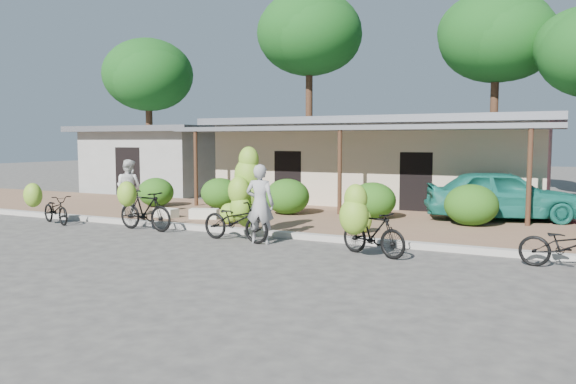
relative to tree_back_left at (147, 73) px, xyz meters
name	(u,v)px	position (x,y,z in m)	size (l,w,h in m)	color
ground	(243,251)	(13.69, -13.11, -6.06)	(100.00, 100.00, 0.00)	#3F3D3A
sidewalk	(326,220)	(13.69, -8.11, -6.00)	(60.00, 6.00, 0.12)	#836346
curb	(282,234)	(13.69, -11.11, -5.99)	(60.00, 0.25, 0.15)	#A8A399
shop_main	(383,160)	(13.69, -2.18, -4.34)	(13.00, 8.50, 3.35)	#B9AA8B
shop_grey	(163,159)	(2.69, -2.12, -4.45)	(7.00, 6.00, 3.15)	#9A9A95
tree_back_left	(147,73)	(0.00, 0.00, 0.00)	(4.89, 4.75, 7.88)	#47291C
tree_far_center	(307,32)	(8.00, 3.00, 2.00)	(5.46, 5.36, 10.11)	#47291C
tree_center_right	(492,35)	(17.00, 3.50, 1.19)	(5.22, 5.11, 9.20)	#47291C
hedge_0	(156,192)	(6.96, -7.91, -5.42)	(1.33, 1.20, 1.04)	#1C4E12
hedge_1	(220,193)	(9.35, -7.37, -5.41)	(1.37, 1.23, 1.07)	#1C4E12
hedge_2	(287,197)	(12.17, -7.75, -5.37)	(1.47, 1.32, 1.14)	#1C4E12
hedge_3	(373,200)	(14.95, -7.49, -5.39)	(1.42, 1.28, 1.11)	#1C4E12
hedge_4	(471,205)	(17.86, -7.69, -5.37)	(1.48, 1.33, 1.16)	#1C4E12
bike_far_left	(52,207)	(6.48, -12.09, -5.54)	(1.73, 1.39, 1.26)	black
bike_left	(143,208)	(9.77, -11.88, -5.43)	(1.91, 1.21, 1.41)	black
bike_center	(242,204)	(12.93, -11.87, -5.17)	(2.04, 1.33, 2.34)	black
bike_right	(367,226)	(16.43, -12.54, -5.39)	(1.73, 1.38, 1.59)	black
bike_far_right	(568,246)	(20.27, -12.01, -5.59)	(1.89, 0.92, 0.95)	black
loose_banana_a	(228,214)	(11.62, -10.45, -5.65)	(0.47, 0.40, 0.59)	#91C731
loose_banana_b	(230,214)	(11.66, -10.42, -5.64)	(0.48, 0.41, 0.60)	#91C731
loose_banana_c	(362,220)	(15.53, -10.19, -5.63)	(0.50, 0.43, 0.63)	#91C731
sack_near	(204,214)	(10.36, -9.80, -5.79)	(0.85, 0.40, 0.30)	silver
sack_far	(166,213)	(9.15, -10.10, -5.80)	(0.75, 0.38, 0.28)	silver
vendor	(260,204)	(13.62, -12.16, -5.10)	(0.70, 0.46, 1.93)	#969696
bystander	(129,188)	(7.86, -10.31, -5.05)	(0.86, 0.67, 1.78)	silver
teal_van	(502,195)	(18.52, -6.11, -5.19)	(1.78, 4.43, 1.51)	#197465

